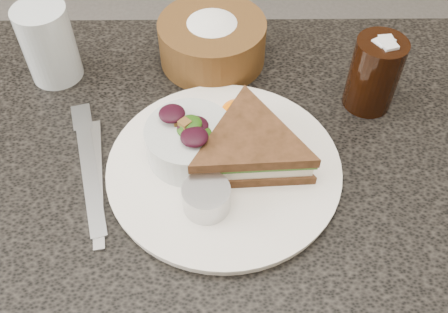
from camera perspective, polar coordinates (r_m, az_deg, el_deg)
dining_table at (r=0.98m, az=-1.17°, el=-15.81°), size 1.00×0.70×0.75m
dinner_plate at (r=0.66m, az=-0.00°, el=-1.31°), size 0.30×0.30×0.01m
sandwich at (r=0.64m, az=3.03°, el=1.03°), size 0.19×0.19×0.05m
salad_bowl at (r=0.64m, az=-3.95°, el=2.21°), size 0.12×0.12×0.07m
dressing_ramekin at (r=0.60m, az=-2.02°, el=-4.73°), size 0.08×0.08×0.04m
orange_wedge at (r=0.71m, az=1.82°, el=5.85°), size 0.07×0.07×0.02m
fork at (r=0.68m, az=-15.08°, el=-1.75°), size 0.07×0.20×0.01m
knife at (r=0.67m, az=-14.29°, el=-2.58°), size 0.05×0.21×0.00m
bread_basket at (r=0.79m, az=-1.36°, el=13.73°), size 0.21×0.21×0.09m
cola_glass at (r=0.74m, az=16.88°, el=9.36°), size 0.08×0.08×0.12m
water_glass at (r=0.80m, az=-19.41°, el=12.07°), size 0.10×0.10×0.12m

